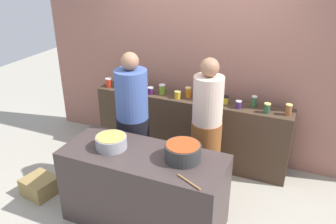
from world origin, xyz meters
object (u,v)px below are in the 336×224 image
object	(u,v)px
preserve_jar_12	(267,108)
cooking_pot_center	(183,152)
preserve_jar_0	(109,83)
preserve_jar_4	(162,89)
preserve_jar_13	(289,110)
cooking_pot_left	(111,142)
preserve_jar_6	(188,92)
preserve_jar_2	(142,86)
bread_crate	(40,186)
cook_in_cap	(206,134)
preserve_jar_8	(209,98)
cook_with_tongs	(133,130)
preserve_jar_10	(238,104)
wooden_spoon	(189,182)
preserve_jar_5	(178,95)
preserve_jar_9	(226,100)
preserve_jar_3	(151,90)
preserve_jar_11	(254,101)
preserve_jar_7	(201,94)
preserve_jar_1	(130,86)

from	to	relation	value
preserve_jar_12	cooking_pot_center	distance (m)	1.40
preserve_jar_0	preserve_jar_4	size ratio (longest dim) A/B	0.94
preserve_jar_0	preserve_jar_13	size ratio (longest dim) A/B	0.95
cooking_pot_left	preserve_jar_6	bearing A→B (deg)	77.72
preserve_jar_0	cooking_pot_center	size ratio (longest dim) A/B	0.37
preserve_jar_2	bread_crate	size ratio (longest dim) A/B	0.30
cooking_pot_left	cooking_pot_center	xyz separation A→B (m)	(0.76, 0.08, 0.02)
preserve_jar_2	preserve_jar_4	bearing A→B (deg)	-5.62
preserve_jar_6	cook_in_cap	xyz separation A→B (m)	(0.45, -0.60, -0.24)
preserve_jar_8	cook_with_tongs	xyz separation A→B (m)	(-0.69, -0.81, -0.21)
preserve_jar_6	preserve_jar_10	world-z (taller)	preserve_jar_6
preserve_jar_2	wooden_spoon	xyz separation A→B (m)	(1.33, -1.68, -0.13)
preserve_jar_5	preserve_jar_8	world-z (taller)	preserve_jar_8
preserve_jar_12	preserve_jar_9	bearing A→B (deg)	171.86
preserve_jar_12	preserve_jar_13	bearing A→B (deg)	8.46
preserve_jar_3	preserve_jar_11	distance (m)	1.39
preserve_jar_9	cooking_pot_left	xyz separation A→B (m)	(-0.84, -1.42, -0.06)
preserve_jar_7	cooking_pot_center	size ratio (longest dim) A/B	0.33
preserve_jar_10	preserve_jar_13	xyz separation A→B (m)	(0.59, 0.04, 0.02)
preserve_jar_4	cook_in_cap	world-z (taller)	cook_in_cap
preserve_jar_4	preserve_jar_6	bearing A→B (deg)	7.95
cook_with_tongs	preserve_jar_2	bearing A→B (deg)	110.22
preserve_jar_7	wooden_spoon	distance (m)	1.77
preserve_jar_8	preserve_jar_10	size ratio (longest dim) A/B	1.18
preserve_jar_11	preserve_jar_13	distance (m)	0.43
preserve_jar_5	cooking_pot_left	size ratio (longest dim) A/B	0.31
preserve_jar_2	cook_with_tongs	world-z (taller)	cook_with_tongs
cooking_pot_left	bread_crate	size ratio (longest dim) A/B	0.87
preserve_jar_7	preserve_jar_6	bearing A→B (deg)	-177.80
preserve_jar_2	preserve_jar_11	distance (m)	1.56
preserve_jar_0	preserve_jar_1	size ratio (longest dim) A/B	1.23
cooking_pot_center	preserve_jar_11	bearing A→B (deg)	72.90
preserve_jar_0	bread_crate	xyz separation A→B (m)	(-0.17, -1.42, -0.89)
preserve_jar_9	cooking_pot_center	distance (m)	1.34
preserve_jar_13	preserve_jar_10	bearing A→B (deg)	-176.47
preserve_jar_3	preserve_jar_10	bearing A→B (deg)	-0.01
preserve_jar_1	preserve_jar_2	size ratio (longest dim) A/B	0.95
preserve_jar_8	preserve_jar_13	xyz separation A→B (m)	(0.98, 0.01, 0.01)
preserve_jar_0	wooden_spoon	world-z (taller)	preserve_jar_0
preserve_jar_2	preserve_jar_8	distance (m)	1.01
preserve_jar_2	preserve_jar_10	distance (m)	1.40
cook_with_tongs	preserve_jar_12	bearing A→B (deg)	28.72
preserve_jar_0	cooking_pot_left	world-z (taller)	preserve_jar_0
preserve_jar_5	preserve_jar_12	distance (m)	1.17
preserve_jar_5	cooking_pot_center	world-z (taller)	preserve_jar_5
preserve_jar_7	cooking_pot_center	bearing A→B (deg)	-79.11
preserve_jar_3	preserve_jar_6	size ratio (longest dim) A/B	0.73
preserve_jar_11	cooking_pot_left	distance (m)	1.89
preserve_jar_3	cook_in_cap	distance (m)	1.11
cooking_pot_center	wooden_spoon	world-z (taller)	cooking_pot_center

